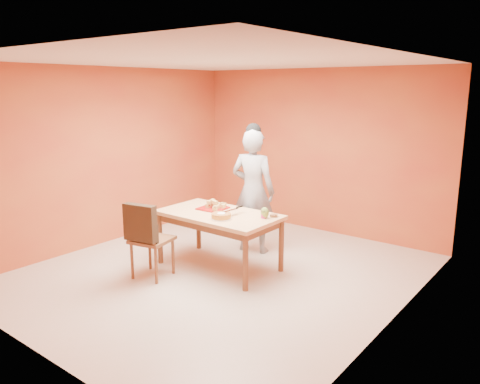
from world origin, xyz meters
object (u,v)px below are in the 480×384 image
Objects in this scene: checker_tin at (274,216)px; person at (253,191)px; dining_table at (219,220)px; egg_ornament at (265,213)px; red_dinner_plate at (216,206)px; dining_chair at (151,238)px; pastry_platter at (213,208)px; magenta_glass at (264,214)px; sponge_cake at (221,216)px.

person is at bearing 143.94° from checker_tin.
egg_ornament is at bearing 15.17° from dining_table.
red_dinner_plate reaches higher than dining_table.
person is at bearing 62.90° from dining_chair.
magenta_glass reaches higher than pastry_platter.
red_dinner_plate is 0.89m from egg_ornament.
checker_tin is at bearing 45.99° from sponge_cake.
red_dinner_plate is at bearing -176.59° from checker_tin.
person is (0.44, 1.60, 0.39)m from dining_chair.
sponge_cake is at bearing -43.56° from dining_table.
person is 0.64m from red_dinner_plate.
magenta_glass is (0.61, 0.16, 0.14)m from dining_table.
pastry_platter is 3.43× the size of magenta_glass.
dining_chair is 3.79× the size of red_dinner_plate.
dining_table is at bearing 171.50° from egg_ornament.
sponge_cake reaches higher than checker_tin.
person is 12.84× the size of egg_ornament.
egg_ornament is at bearing 41.43° from sponge_cake.
sponge_cake is at bearing 29.24° from dining_chair.
dining_table is at bearing -165.06° from magenta_glass.
dining_table is 0.93m from dining_chair.
sponge_cake is (0.21, -0.20, 0.13)m from dining_table.
pastry_platter reaches higher than dining_table.
red_dinner_plate is (-0.23, -0.58, -0.14)m from person.
red_dinner_plate is (-0.06, 0.13, -0.00)m from pastry_platter.
pastry_platter is 0.83m from egg_ornament.
person is 5.27× the size of pastry_platter.
checker_tin reaches higher than dining_table.
red_dinner_plate is 2.63× the size of checker_tin.
pastry_platter is 0.51m from sponge_cake.
sponge_cake is at bearing -42.63° from red_dinner_plate.
person is 18.10× the size of magenta_glass.
sponge_cake is 1.77× the size of egg_ornament.
dining_chair reaches higher than magenta_glass.
magenta_glass is (0.87, -0.07, 0.04)m from red_dinner_plate.
pastry_platter is at bearing -168.26° from checker_tin.
sponge_cake is (0.24, -1.01, -0.11)m from person.
pastry_platter is 0.82m from magenta_glass.
pastry_platter is (0.27, 0.90, 0.25)m from dining_chair.
magenta_glass reaches higher than sponge_cake.
dining_chair is 7.10× the size of egg_ornament.
red_dinner_plate is 1.06× the size of sponge_cake.
sponge_cake is (0.47, -0.43, 0.03)m from red_dinner_plate.
red_dinner_plate is at bearing 138.12° from dining_table.
dining_table is 0.25m from pastry_platter.
magenta_glass is 0.15m from checker_tin.
pastry_platter is at bearing -176.15° from magenta_glass.
dining_chair reaches higher than red_dinner_plate.
person is 1.04m from sponge_cake.
person is 0.92m from magenta_glass.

